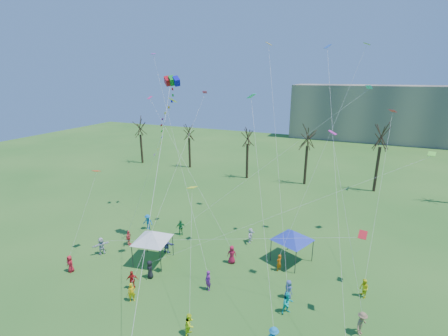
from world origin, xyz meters
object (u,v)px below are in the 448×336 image
at_px(big_box_kite, 166,124).
at_px(canopy_tent_blue, 293,235).
at_px(distant_building, 406,114).
at_px(canopy_tent_white, 152,236).

height_order(big_box_kite, canopy_tent_blue, big_box_kite).
distance_m(distant_building, big_box_kite, 78.27).
xyz_separation_m(big_box_kite, canopy_tent_white, (-0.34, -2.88, -10.38)).
bearing_deg(canopy_tent_white, canopy_tent_blue, 23.61).
bearing_deg(distant_building, canopy_tent_blue, -103.16).
height_order(distant_building, canopy_tent_white, distant_building).
distance_m(big_box_kite, canopy_tent_blue, 16.16).
relative_size(big_box_kite, canopy_tent_white, 4.85).
bearing_deg(big_box_kite, canopy_tent_white, -96.77).
height_order(distant_building, canopy_tent_blue, distant_building).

